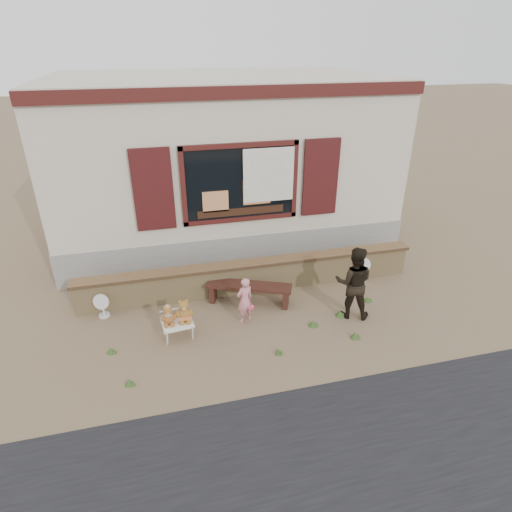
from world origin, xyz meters
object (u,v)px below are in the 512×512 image
object	(u,v)px
bench	(249,289)
adult	(354,283)
teddy_bear_left	(168,315)
teddy_bear_right	(184,310)
folding_chair	(177,323)
child	(245,300)

from	to	relation	value
bench	adult	xyz separation A→B (m)	(1.80, -0.88, 0.40)
bench	teddy_bear_left	size ratio (longest dim) A/B	4.56
bench	teddy_bear_right	xyz separation A→B (m)	(-1.35, -0.75, 0.22)
folding_chair	adult	size ratio (longest dim) A/B	0.40
teddy_bear_left	bench	bearing A→B (deg)	19.42
folding_chair	teddy_bear_right	distance (m)	0.28
bench	folding_chair	xyz separation A→B (m)	(-1.48, -0.76, -0.02)
teddy_bear_right	adult	world-z (taller)	adult
teddy_bear_left	teddy_bear_right	xyz separation A→B (m)	(0.28, 0.03, 0.03)
folding_chair	adult	xyz separation A→B (m)	(3.28, -0.11, 0.42)
teddy_bear_right	teddy_bear_left	bearing A→B (deg)	180.00
bench	adult	size ratio (longest dim) A/B	1.18
teddy_bear_right	adult	bearing A→B (deg)	-8.51
teddy_bear_left	adult	world-z (taller)	adult
folding_chair	child	size ratio (longest dim) A/B	0.63
bench	folding_chair	distance (m)	1.67
teddy_bear_left	child	bearing A→B (deg)	1.86
folding_chair	child	distance (m)	1.29
teddy_bear_right	adult	size ratio (longest dim) A/B	0.30
bench	child	size ratio (longest dim) A/B	1.84
bench	child	bearing A→B (deg)	-87.90
teddy_bear_left	teddy_bear_right	world-z (taller)	teddy_bear_right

